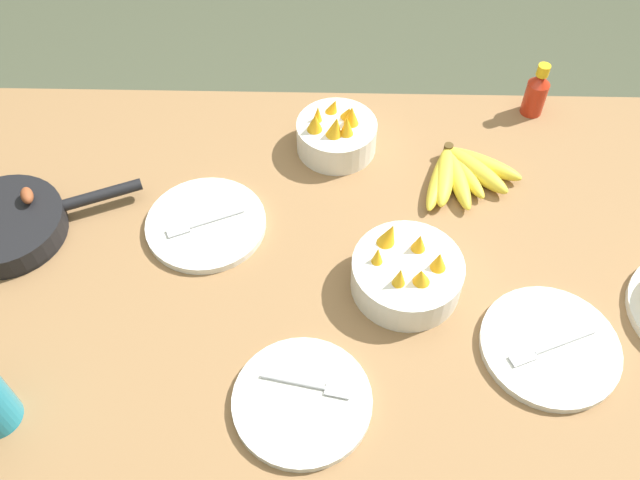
% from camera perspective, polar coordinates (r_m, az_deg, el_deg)
% --- Properties ---
extents(ground_plane, '(14.00, 14.00, 0.00)m').
position_cam_1_polar(ground_plane, '(1.95, -0.00, -13.60)').
color(ground_plane, '#474C38').
extents(dining_table, '(1.84, 0.95, 0.71)m').
position_cam_1_polar(dining_table, '(1.40, -0.00, -2.81)').
color(dining_table, olive).
rests_on(dining_table, ground_plane).
extents(banana_bunch, '(0.23, 0.20, 0.04)m').
position_cam_1_polar(banana_bunch, '(1.47, 11.77, 5.57)').
color(banana_bunch, yellow).
rests_on(banana_bunch, dining_table).
extents(skillet, '(0.37, 0.24, 0.08)m').
position_cam_1_polar(skillet, '(1.47, -24.74, 1.19)').
color(skillet, black).
rests_on(skillet, dining_table).
extents(empty_plate_near_front, '(0.23, 0.23, 0.02)m').
position_cam_1_polar(empty_plate_near_front, '(1.16, -1.51, -13.41)').
color(empty_plate_near_front, silver).
rests_on(empty_plate_near_front, dining_table).
extents(empty_plate_far_left, '(0.24, 0.24, 0.02)m').
position_cam_1_polar(empty_plate_far_left, '(1.38, -9.58, 1.35)').
color(empty_plate_far_left, silver).
rests_on(empty_plate_far_left, dining_table).
extents(empty_plate_far_right, '(0.24, 0.24, 0.02)m').
position_cam_1_polar(empty_plate_far_right, '(1.27, 18.78, -8.49)').
color(empty_plate_far_right, silver).
rests_on(empty_plate_far_right, dining_table).
extents(fruit_bowl_mango, '(0.18, 0.18, 0.12)m').
position_cam_1_polar(fruit_bowl_mango, '(1.49, 1.40, 8.93)').
color(fruit_bowl_mango, silver).
rests_on(fruit_bowl_mango, dining_table).
extents(fruit_bowl_citrus, '(0.21, 0.21, 0.12)m').
position_cam_1_polar(fruit_bowl_citrus, '(1.26, 7.33, -2.82)').
color(fruit_bowl_citrus, silver).
rests_on(fruit_bowl_citrus, dining_table).
extents(hot_sauce_bottle, '(0.05, 0.05, 0.13)m').
position_cam_1_polar(hot_sauce_bottle, '(1.65, 17.76, 11.76)').
color(hot_sauce_bottle, '#B72814').
rests_on(hot_sauce_bottle, dining_table).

